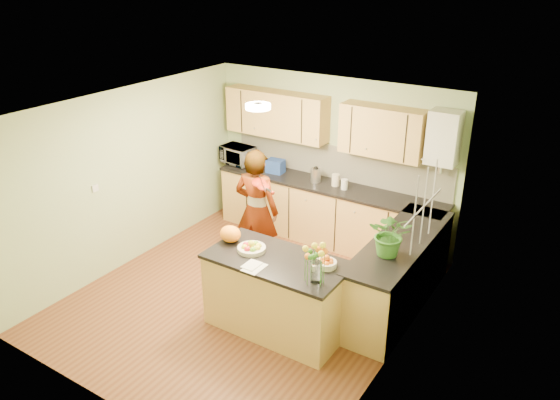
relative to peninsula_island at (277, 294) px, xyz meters
The scene contains 28 objects.
floor 0.88m from the peninsula_island, 153.71° to the left, with size 4.50×4.50×0.00m, color brown.
ceiling 2.16m from the peninsula_island, 153.71° to the left, with size 4.00×4.50×0.02m, color silver.
wall_back 2.78m from the peninsula_island, 104.50° to the left, with size 4.00×0.02×2.50m, color #9EB07D.
wall_front 2.18m from the peninsula_island, 109.15° to the right, with size 4.00×0.02×2.50m, color #9EB07D.
wall_left 2.80m from the peninsula_island, behind, with size 0.02×4.50×2.50m, color #9EB07D.
wall_right 1.58m from the peninsula_island, 13.88° to the left, with size 0.02×4.50×2.50m, color #9EB07D.
back_counter 2.35m from the peninsula_island, 103.97° to the left, with size 3.64×0.62×0.94m.
right_counter 1.57m from the peninsula_island, 48.80° to the left, with size 0.62×2.24×0.94m.
splashback 2.73m from the peninsula_island, 102.47° to the left, with size 3.60×0.02×0.52m, color silver.
upper_cabinets 2.90m from the peninsula_island, 109.28° to the left, with size 3.20×0.34×0.70m.
boiler 2.99m from the peninsula_island, 66.88° to the left, with size 0.40×0.30×0.86m.
window_right 1.95m from the peninsula_island, 35.04° to the left, with size 0.01×1.30×1.05m.
light_switch 2.79m from the peninsula_island, behind, with size 0.02×0.09×0.09m, color silver.
ceiling_lamp 2.19m from the peninsula_island, 136.66° to the left, with size 0.30×0.30×0.07m.
peninsula_island is the anchor object (origin of this frame).
fruit_dish 0.62m from the peninsula_island, behind, with size 0.33×0.33×0.12m.
orange_bowl 0.77m from the peninsula_island, 15.26° to the left, with size 0.23×0.23×0.13m.
flower_vase 1.02m from the peninsula_island, 16.70° to the right, with size 0.28×0.28×0.51m.
orange_bag 0.90m from the peninsula_island, behind, with size 0.27×0.22×0.20m, color orange.
papers 0.57m from the peninsula_island, 108.43° to the right, with size 0.19×0.27×0.01m, color white.
violinist 1.50m from the peninsula_island, 134.07° to the left, with size 0.64×0.42×1.76m, color #E2AB8A.
violin 1.48m from the peninsula_island, 134.53° to the left, with size 0.66×0.26×0.13m, color #4C0904, non-canonical shape.
microwave 3.29m from the peninsula_island, 134.59° to the left, with size 0.53×0.36×0.29m, color silver.
blue_box 2.79m from the peninsula_island, 123.44° to the left, with size 0.27×0.20×0.21m, color navy.
kettle 2.47m from the peninsula_island, 108.84° to the left, with size 0.15×0.15×0.29m.
jar_cream 2.40m from the peninsula_island, 101.04° to the left, with size 0.12×0.12×0.18m, color beige.
jar_white 2.33m from the peninsula_island, 97.03° to the left, with size 0.10×0.10×0.15m, color silver.
potted_plant 1.48m from the peninsula_island, 36.22° to the left, with size 0.48×0.42×0.54m, color #367326.
Camera 1 is at (3.60, -4.83, 4.01)m, focal length 35.00 mm.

